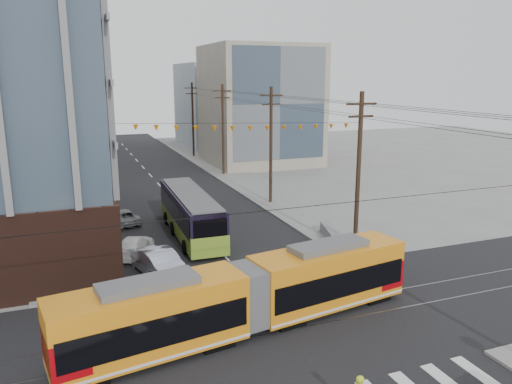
% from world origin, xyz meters
% --- Properties ---
extents(ground, '(160.00, 160.00, 0.00)m').
position_xyz_m(ground, '(0.00, 0.00, 0.00)').
color(ground, slate).
extents(bg_bldg_ne_near, '(14.00, 14.00, 16.00)m').
position_xyz_m(bg_bldg_ne_near, '(16.00, 48.00, 8.00)').
color(bg_bldg_ne_near, gray).
rests_on(bg_bldg_ne_near, ground).
extents(bg_bldg_nw_far, '(16.00, 18.00, 20.00)m').
position_xyz_m(bg_bldg_nw_far, '(-14.00, 72.00, 10.00)').
color(bg_bldg_nw_far, gray).
rests_on(bg_bldg_nw_far, ground).
extents(bg_bldg_ne_far, '(16.00, 16.00, 14.00)m').
position_xyz_m(bg_bldg_ne_far, '(18.00, 68.00, 7.00)').
color(bg_bldg_ne_far, '#8C99A5').
rests_on(bg_bldg_ne_far, ground).
extents(utility_pole_far, '(0.30, 0.30, 11.00)m').
position_xyz_m(utility_pole_far, '(8.50, 56.00, 5.50)').
color(utility_pole_far, black).
rests_on(utility_pole_far, ground).
extents(streetcar, '(18.18, 5.33, 3.47)m').
position_xyz_m(streetcar, '(-2.00, 3.75, 1.74)').
color(streetcar, orange).
rests_on(streetcar, ground).
extents(city_bus, '(2.99, 12.25, 3.45)m').
position_xyz_m(city_bus, '(-1.00, 19.12, 1.73)').
color(city_bus, black).
rests_on(city_bus, ground).
extents(parked_car_silver, '(2.95, 5.35, 1.67)m').
position_xyz_m(parked_car_silver, '(-4.92, 12.57, 0.84)').
color(parked_car_silver, '#ACB3C6').
rests_on(parked_car_silver, ground).
extents(parked_car_white, '(3.58, 4.88, 1.31)m').
position_xyz_m(parked_car_white, '(-5.69, 16.22, 0.66)').
color(parked_car_white, silver).
rests_on(parked_car_white, ground).
extents(parked_car_grey, '(2.93, 4.76, 1.23)m').
position_xyz_m(parked_car_grey, '(-5.62, 24.05, 0.62)').
color(parked_car_grey, slate).
rests_on(parked_car_grey, ground).
extents(jersey_barrier, '(2.15, 4.57, 0.89)m').
position_xyz_m(jersey_barrier, '(8.30, 13.90, 0.45)').
color(jersey_barrier, slate).
rests_on(jersey_barrier, ground).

